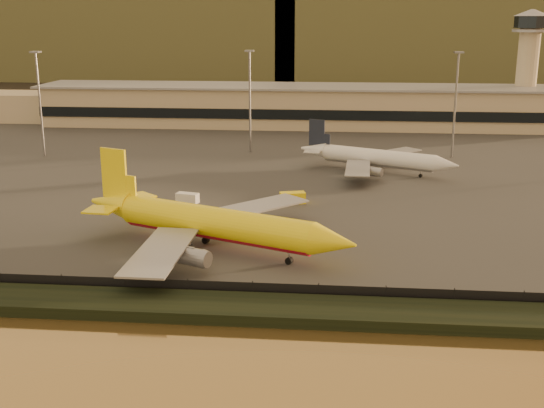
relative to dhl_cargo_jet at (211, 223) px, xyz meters
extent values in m
plane|color=black|center=(6.26, -4.67, -4.26)|extent=(900.00, 900.00, 0.00)
cube|color=black|center=(6.26, -21.67, -3.56)|extent=(320.00, 7.00, 1.40)
cube|color=#2D2D2D|center=(6.26, 90.33, -4.16)|extent=(320.00, 220.00, 0.20)
cube|color=black|center=(6.26, -17.67, -2.96)|extent=(300.00, 0.05, 2.20)
cube|color=tan|center=(6.26, 120.33, 1.94)|extent=(160.00, 22.00, 12.00)
cube|color=black|center=(6.26, 109.13, 0.94)|extent=(160.00, 0.60, 3.00)
cube|color=gray|center=(6.26, 120.33, 8.24)|extent=(164.00, 24.00, 0.60)
cube|color=tan|center=(-88.74, 124.33, 0.44)|extent=(50.00, 18.00, 9.00)
cylinder|color=tan|center=(76.26, 126.33, 10.94)|extent=(6.40, 6.40, 30.00)
cylinder|color=black|center=(76.26, 126.33, 27.69)|extent=(10.40, 10.40, 3.50)
cone|color=gray|center=(76.26, 126.33, 30.44)|extent=(11.20, 11.20, 2.00)
cylinder|color=gray|center=(76.26, 126.33, 25.14)|extent=(11.20, 11.20, 0.80)
cylinder|color=slate|center=(-53.74, 65.33, 8.44)|extent=(0.50, 0.50, 25.00)
cube|color=slate|center=(-53.74, 65.33, 21.14)|extent=(2.20, 2.20, 0.40)
cylinder|color=slate|center=(-3.74, 75.33, 8.44)|extent=(0.50, 0.50, 25.00)
cube|color=slate|center=(-3.74, 75.33, 21.14)|extent=(2.20, 2.20, 0.40)
cylinder|color=slate|center=(46.26, 73.33, 8.44)|extent=(0.50, 0.50, 25.00)
cube|color=slate|center=(46.26, 73.33, 21.14)|extent=(2.20, 2.20, 0.40)
cube|color=olive|center=(-133.74, 335.33, 23.24)|extent=(260.00, 160.00, 55.00)
cube|color=olive|center=(96.26, 335.33, 30.74)|extent=(220.00, 160.00, 70.00)
cylinder|color=yellow|center=(0.77, -0.32, 0.25)|extent=(30.69, 16.32, 4.53)
cylinder|color=#B50A1A|center=(0.77, -0.32, -0.55)|extent=(29.51, 15.07, 3.54)
cone|color=yellow|center=(18.05, -7.57, 0.25)|extent=(7.38, 6.54, 4.53)
cone|color=yellow|center=(-17.32, 7.27, 0.59)|extent=(8.99, 7.22, 4.53)
cube|color=yellow|center=(-16.52, 6.93, 5.57)|extent=(4.56, 2.19, 7.93)
cube|color=yellow|center=(-13.96, 10.77, 0.93)|extent=(6.11, 6.11, 0.27)
cube|color=yellow|center=(-17.47, 2.41, 0.93)|extent=(4.70, 4.65, 0.27)
cube|color=gray|center=(4.63, 11.15, -0.55)|extent=(18.15, 18.23, 0.27)
cylinder|color=gray|center=(5.51, 7.59, -1.79)|extent=(5.79, 4.32, 2.49)
cube|color=gray|center=(-4.71, -11.12, -0.55)|extent=(6.36, 19.70, 0.27)
cylinder|color=gray|center=(-1.56, -9.25, -1.79)|extent=(5.79, 4.32, 2.49)
cylinder|color=black|center=(11.82, -4.96, -3.56)|extent=(1.23, 1.12, 1.00)
cylinder|color=slate|center=(11.82, -4.96, -3.04)|extent=(0.17, 0.17, 2.04)
cylinder|color=black|center=(-3.04, -0.94, -3.56)|extent=(1.23, 1.12, 1.00)
cylinder|color=slate|center=(-3.04, -0.94, -3.04)|extent=(0.17, 0.17, 2.04)
cylinder|color=black|center=(-1.46, 2.82, -3.56)|extent=(1.23, 1.12, 1.00)
cylinder|color=slate|center=(-1.46, 2.82, -3.04)|extent=(0.17, 0.17, 2.04)
cylinder|color=white|center=(27.36, 54.78, -0.69)|extent=(24.68, 13.91, 3.55)
cylinder|color=gray|center=(27.36, 54.78, -1.31)|extent=(23.71, 12.91, 2.77)
cone|color=white|center=(41.22, 48.40, -0.69)|extent=(5.99, 5.30, 3.55)
cone|color=white|center=(12.87, 61.47, -0.43)|extent=(7.28, 5.89, 3.55)
cube|color=black|center=(13.51, 61.17, 3.48)|extent=(3.66, 1.89, 6.21)
cube|color=white|center=(15.64, 64.09, -0.16)|extent=(4.89, 4.88, 0.21)
cube|color=white|center=(12.67, 57.65, -0.16)|extent=(3.92, 3.76, 0.21)
cube|color=gray|center=(30.80, 63.94, -1.31)|extent=(15.03, 14.55, 0.21)
cylinder|color=gray|center=(31.41, 61.02, -2.29)|extent=(4.68, 3.55, 1.95)
cube|color=gray|center=(22.64, 46.22, -1.31)|extent=(5.73, 16.18, 0.21)
cylinder|color=gray|center=(25.25, 47.65, -2.29)|extent=(4.68, 3.55, 1.95)
cylinder|color=black|center=(36.22, 50.70, -3.67)|extent=(0.97, 0.89, 0.78)
cylinder|color=slate|center=(36.22, 50.70, -3.26)|extent=(0.19, 0.19, 1.60)
cylinder|color=black|center=(24.28, 54.45, -3.67)|extent=(0.97, 0.89, 0.78)
cylinder|color=slate|center=(24.28, 54.45, -3.26)|extent=(0.19, 0.19, 1.60)
cylinder|color=black|center=(25.62, 57.35, -3.67)|extent=(0.97, 0.89, 0.78)
cylinder|color=slate|center=(25.62, 57.35, -3.26)|extent=(0.19, 0.19, 1.60)
cube|color=yellow|center=(10.19, 27.19, -3.03)|extent=(4.96, 3.19, 2.06)
cube|color=white|center=(-9.21, 25.63, -3.14)|extent=(4.39, 2.73, 1.83)
camera|label=1|loc=(17.83, -94.10, 29.22)|focal=45.00mm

